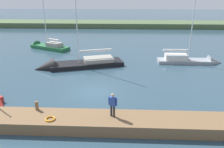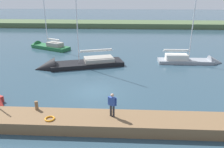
% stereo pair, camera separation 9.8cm
% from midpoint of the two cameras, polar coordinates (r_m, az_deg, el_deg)
% --- Properties ---
extents(ground_plane, '(200.00, 200.00, 0.00)m').
position_cam_midpoint_polar(ground_plane, '(20.45, -4.49, -4.57)').
color(ground_plane, '#2D4756').
extents(far_shoreline, '(180.00, 8.00, 2.40)m').
position_cam_midpoint_polar(far_shoreline, '(59.43, 0.31, 11.95)').
color(far_shoreline, '#4C603D').
rests_on(far_shoreline, ground_plane).
extents(dock_pier, '(23.00, 2.24, 0.79)m').
position_cam_midpoint_polar(dock_pier, '(15.41, -7.08, -11.94)').
color(dock_pier, brown).
rests_on(dock_pier, ground_plane).
extents(mooring_post_near, '(0.23, 0.23, 0.63)m').
position_cam_midpoint_polar(mooring_post_near, '(16.61, -18.66, -7.59)').
color(mooring_post_near, brown).
rests_on(mooring_post_near, dock_pier).
extents(life_ring_buoy, '(0.66, 0.66, 0.10)m').
position_cam_midpoint_polar(life_ring_buoy, '(15.31, -15.55, -10.88)').
color(life_ring_buoy, orange).
rests_on(life_ring_buoy, dock_pier).
extents(sailboat_far_right, '(10.73, 5.58, 11.31)m').
position_cam_midpoint_polar(sailboat_far_right, '(27.40, -10.16, 1.97)').
color(sailboat_far_right, black).
rests_on(sailboat_far_right, ground_plane).
extents(sailboat_near_dock, '(7.85, 5.21, 8.78)m').
position_cam_midpoint_polar(sailboat_near_dock, '(37.67, -16.63, 6.51)').
color(sailboat_near_dock, '#236638').
rests_on(sailboat_near_dock, ground_plane).
extents(sailboat_far_left, '(8.05, 1.91, 9.32)m').
position_cam_midpoint_polar(sailboat_far_left, '(30.41, 19.79, 3.05)').
color(sailboat_far_left, gray).
rests_on(sailboat_far_left, ground_plane).
extents(person_on_dock, '(0.59, 0.37, 1.64)m').
position_cam_midpoint_polar(person_on_dock, '(14.70, -0.02, -7.47)').
color(person_on_dock, '#28282D').
rests_on(person_on_dock, dock_pier).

